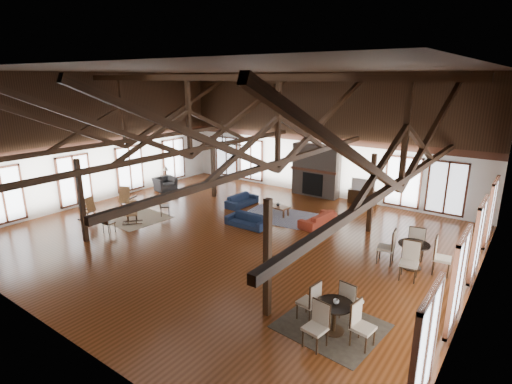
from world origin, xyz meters
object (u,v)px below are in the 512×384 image
Objects in this scene: coffee_table at (277,207)px; sofa_navy_left at (242,200)px; armchair at (165,184)px; cafe_table_near at (334,312)px; cafe_table_far at (413,251)px; sofa_navy_front at (246,220)px; tv_console at (362,197)px; sofa_orange at (318,219)px.

sofa_navy_left is at bearing -179.68° from coffee_table.
cafe_table_near is at bearing -103.95° from armchair.
coffee_table is 1.09× the size of armchair.
cafe_table_near is at bearing -127.59° from sofa_navy_left.
sofa_navy_front is at bearing -178.87° from cafe_table_far.
tv_console is (-3.79, 5.49, -0.25)m from cafe_table_far.
cafe_table_far reaches higher than sofa_navy_left.
sofa_navy_front is at bearing -45.24° from sofa_orange.
cafe_table_near reaches higher than armchair.
sofa_navy_left is 5.70m from tv_console.
coffee_table is (-2.01, 0.05, 0.10)m from sofa_orange.
tv_console is (2.39, 3.75, -0.04)m from coffee_table.
sofa_navy_front is 6.20m from tv_console.
armchair is 0.81× the size of tv_console.
coffee_table is at bearing -85.74° from sofa_orange.
sofa_orange is 2.01m from coffee_table.
cafe_table_far is 6.68m from tv_console.
cafe_table_far is 1.72× the size of tv_console.
sofa_orange reaches higher than sofa_navy_left.
sofa_navy_left is 8.46m from cafe_table_far.
armchair is at bearing -157.51° from tv_console.
coffee_table is (0.23, 1.87, 0.11)m from sofa_navy_front.
armchair is at bearing 172.97° from cafe_table_far.
cafe_table_near is 1.56× the size of tv_console.
sofa_orange is 0.91× the size of cafe_table_near.
sofa_navy_left is at bearing 131.06° from sofa_navy_front.
sofa_orange reaches higher than sofa_navy_front.
tv_console is at bearing -55.71° from armchair.
sofa_navy_front is 6.41m from cafe_table_far.
sofa_orange is 4.51m from cafe_table_far.
sofa_navy_front is 1.01× the size of sofa_navy_left.
armchair is at bearing -83.88° from sofa_orange.
sofa_navy_front is 1.89m from coffee_table.
sofa_navy_left is at bearing -74.64° from armchair.
armchair is 13.96m from cafe_table_near.
coffee_table is (2.06, -0.18, 0.11)m from sofa_navy_left.
sofa_orange is 1.75× the size of armchair.
coffee_table is 8.35m from cafe_table_near.
cafe_table_far reaches higher than sofa_navy_front.
cafe_table_far is at bearing -101.00° from sofa_navy_left.
cafe_table_far is (8.23, -1.93, 0.32)m from sofa_navy_left.
sofa_navy_front is 2.74m from sofa_navy_left.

